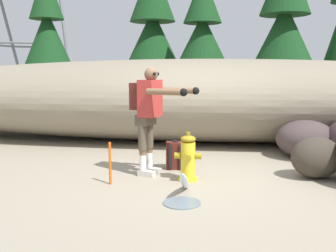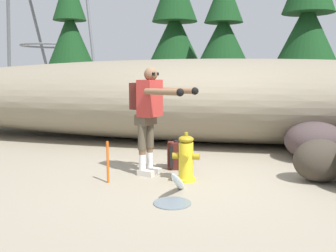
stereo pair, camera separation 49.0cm
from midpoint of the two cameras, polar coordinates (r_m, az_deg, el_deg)
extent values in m
cube|color=gray|center=(5.72, 0.46, -7.91)|extent=(56.00, 56.00, 0.04)
ellipsoid|color=gray|center=(8.69, 2.91, 3.95)|extent=(17.78, 3.20, 1.86)
cylinder|color=yellow|center=(5.55, 0.46, -7.99)|extent=(0.28, 0.28, 0.04)
cylinder|color=yellow|center=(5.48, 0.47, -5.18)|extent=(0.21, 0.21, 0.52)
ellipsoid|color=#9E8419|center=(5.42, 0.47, -1.98)|extent=(0.22, 0.22, 0.10)
cylinder|color=#9E8419|center=(5.40, 0.47, -1.19)|extent=(0.06, 0.06, 0.05)
cylinder|color=#9E8419|center=(5.48, -1.10, -4.49)|extent=(0.09, 0.09, 0.09)
cylinder|color=#9E8419|center=(5.45, 2.04, -4.58)|extent=(0.09, 0.09, 0.09)
cylinder|color=#9E8419|center=(5.32, 0.28, -4.89)|extent=(0.11, 0.09, 0.11)
ellipsoid|color=silver|center=(4.97, -0.31, -8.54)|extent=(0.10, 0.88, 0.54)
cylinder|color=slate|center=(4.62, -0.99, -11.55)|extent=(0.46, 0.46, 0.01)
cube|color=beige|center=(5.92, -4.71, -6.74)|extent=(0.28, 0.18, 0.09)
cylinder|color=white|center=(5.91, -5.23, -5.12)|extent=(0.10, 0.10, 0.24)
cylinder|color=brown|center=(5.88, -5.25, -3.65)|extent=(0.10, 0.10, 0.07)
cylinder|color=brown|center=(5.83, -5.28, -1.38)|extent=(0.13, 0.13, 0.40)
cube|color=beige|center=(5.76, -5.73, -7.19)|extent=(0.28, 0.18, 0.09)
cylinder|color=white|center=(5.75, -6.27, -5.53)|extent=(0.10, 0.10, 0.24)
cylinder|color=brown|center=(5.71, -6.29, -4.01)|extent=(0.10, 0.10, 0.07)
cylinder|color=brown|center=(5.67, -6.33, -1.68)|extent=(0.13, 0.13, 0.40)
cube|color=brown|center=(5.71, -5.83, 0.94)|extent=(0.29, 0.37, 0.16)
cube|color=#B2332D|center=(5.64, -5.22, 4.17)|extent=(0.34, 0.42, 0.55)
cube|color=#511E19|center=(5.75, -6.93, 4.49)|extent=(0.24, 0.32, 0.40)
sphere|color=brown|center=(5.62, -5.09, 7.77)|extent=(0.20, 0.20, 0.20)
cube|color=black|center=(5.57, -4.34, 7.82)|extent=(0.07, 0.15, 0.04)
cylinder|color=brown|center=(5.65, -0.84, 5.36)|extent=(0.58, 0.27, 0.09)
sphere|color=black|center=(5.53, 1.66, 5.30)|extent=(0.11, 0.11, 0.11)
cylinder|color=brown|center=(5.26, -3.03, 5.15)|extent=(0.58, 0.27, 0.09)
sphere|color=black|center=(5.13, -0.38, 5.09)|extent=(0.11, 0.11, 0.11)
cube|color=#511E19|center=(6.15, -1.19, -4.47)|extent=(0.32, 0.23, 0.44)
cube|color=#511E19|center=(6.29, -1.16, -4.80)|extent=(0.22, 0.08, 0.20)
torus|color=black|center=(6.10, -1.20, -2.27)|extent=(0.10, 0.10, 0.02)
cube|color=black|center=(6.04, -2.00, -4.71)|extent=(0.05, 0.04, 0.37)
cube|color=black|center=(6.04, -0.43, -4.71)|extent=(0.05, 0.04, 0.37)
ellipsoid|color=#463938|center=(7.30, 18.23, -1.87)|extent=(1.34, 1.34, 0.69)
ellipsoid|color=#3B342A|center=(5.94, 19.30, -4.52)|extent=(0.90, 0.79, 0.62)
cylinder|color=#47331E|center=(15.00, -18.27, 4.77)|extent=(0.23, 0.23, 1.57)
cone|color=#143D19|center=(15.02, -18.61, 12.13)|extent=(1.91, 1.91, 2.28)
cylinder|color=#47331E|center=(16.57, -3.13, 4.70)|extent=(0.36, 0.36, 1.14)
cone|color=#143D19|center=(16.58, -3.18, 11.94)|extent=(2.99, 2.99, 3.05)
cylinder|color=#47331E|center=(14.91, 4.14, 5.07)|extent=(0.27, 0.27, 1.54)
cone|color=#143D19|center=(14.93, 4.22, 12.35)|extent=(2.27, 2.27, 2.25)
cylinder|color=#47331E|center=(14.47, 15.76, 4.00)|extent=(0.33, 0.33, 1.19)
cone|color=#143D19|center=(14.47, 16.07, 12.04)|extent=(2.76, 2.76, 2.87)
cylinder|color=slate|center=(21.72, -15.76, 11.43)|extent=(1.08, 1.08, 5.88)
cylinder|color=slate|center=(23.07, -22.90, 10.89)|extent=(1.08, 1.08, 5.88)
cylinder|color=slate|center=(18.94, -19.41, 11.81)|extent=(1.08, 1.08, 5.88)
torus|color=slate|center=(20.99, -21.33, 11.31)|extent=(3.28, 3.28, 0.10)
cylinder|color=#E55914|center=(5.39, -11.32, -5.57)|extent=(0.04, 0.04, 0.60)
camera|label=1|loc=(0.24, -92.45, -0.35)|focal=40.45mm
camera|label=2|loc=(0.24, 87.55, 0.35)|focal=40.45mm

